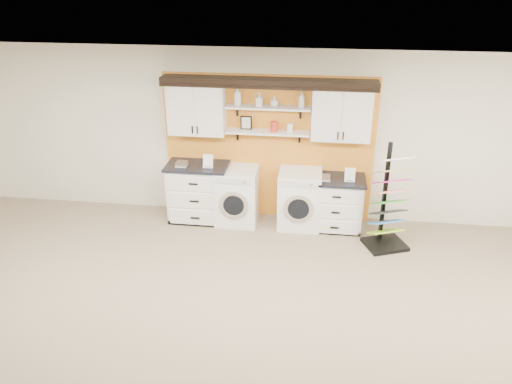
# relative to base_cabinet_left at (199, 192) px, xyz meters

# --- Properties ---
(ceiling) EXTENTS (10.00, 10.00, 0.00)m
(ceiling) POSITION_rel_base_cabinet_left_xyz_m (1.13, -3.64, 2.31)
(ceiling) COLOR white
(ceiling) RESTS_ON wall_back
(wall_back) EXTENTS (10.00, 0.00, 10.00)m
(wall_back) POSITION_rel_base_cabinet_left_xyz_m (1.13, 0.36, 0.91)
(wall_back) COLOR beige
(wall_back) RESTS_ON floor
(accent_panel) EXTENTS (3.40, 0.07, 2.40)m
(accent_panel) POSITION_rel_base_cabinet_left_xyz_m (1.13, 0.32, 0.71)
(accent_panel) COLOR orange
(accent_panel) RESTS_ON wall_back
(upper_cabinet_left) EXTENTS (0.90, 0.35, 0.84)m
(upper_cabinet_left) POSITION_rel_base_cabinet_left_xyz_m (0.00, 0.15, 1.39)
(upper_cabinet_left) COLOR silver
(upper_cabinet_left) RESTS_ON wall_back
(upper_cabinet_right) EXTENTS (0.90, 0.35, 0.84)m
(upper_cabinet_right) POSITION_rel_base_cabinet_left_xyz_m (2.26, 0.15, 1.39)
(upper_cabinet_right) COLOR silver
(upper_cabinet_right) RESTS_ON wall_back
(shelf_lower) EXTENTS (1.32, 0.28, 0.03)m
(shelf_lower) POSITION_rel_base_cabinet_left_xyz_m (1.13, 0.16, 1.04)
(shelf_lower) COLOR silver
(shelf_lower) RESTS_ON wall_back
(shelf_upper) EXTENTS (1.32, 0.28, 0.03)m
(shelf_upper) POSITION_rel_base_cabinet_left_xyz_m (1.13, 0.16, 1.44)
(shelf_upper) COLOR silver
(shelf_upper) RESTS_ON wall_back
(crown_molding) EXTENTS (3.30, 0.41, 0.13)m
(crown_molding) POSITION_rel_base_cabinet_left_xyz_m (1.13, 0.17, 1.84)
(crown_molding) COLOR black
(crown_molding) RESTS_ON wall_back
(picture_frame) EXTENTS (0.18, 0.02, 0.22)m
(picture_frame) POSITION_rel_base_cabinet_left_xyz_m (0.78, 0.21, 1.16)
(picture_frame) COLOR black
(picture_frame) RESTS_ON shelf_lower
(canister_red) EXTENTS (0.11, 0.11, 0.16)m
(canister_red) POSITION_rel_base_cabinet_left_xyz_m (1.23, 0.16, 1.13)
(canister_red) COLOR red
(canister_red) RESTS_ON shelf_lower
(canister_cream) EXTENTS (0.10, 0.10, 0.14)m
(canister_cream) POSITION_rel_base_cabinet_left_xyz_m (1.48, 0.16, 1.12)
(canister_cream) COLOR silver
(canister_cream) RESTS_ON shelf_lower
(base_cabinet_left) EXTENTS (1.01, 0.66, 0.98)m
(base_cabinet_left) POSITION_rel_base_cabinet_left_xyz_m (0.00, 0.00, 0.00)
(base_cabinet_left) COLOR silver
(base_cabinet_left) RESTS_ON floor
(base_cabinet_right) EXTENTS (0.89, 0.66, 0.87)m
(base_cabinet_right) POSITION_rel_base_cabinet_left_xyz_m (2.26, 0.00, -0.05)
(base_cabinet_right) COLOR silver
(base_cabinet_right) RESTS_ON floor
(washer) EXTENTS (0.67, 0.71, 0.94)m
(washer) POSITION_rel_base_cabinet_left_xyz_m (0.65, -0.00, -0.02)
(washer) COLOR white
(washer) RESTS_ON floor
(dryer) EXTENTS (0.68, 0.71, 0.94)m
(dryer) POSITION_rel_base_cabinet_left_xyz_m (1.68, -0.00, -0.02)
(dryer) COLOR white
(dryer) RESTS_ON floor
(sample_rack) EXTENTS (0.73, 0.68, 1.62)m
(sample_rack) POSITION_rel_base_cabinet_left_xyz_m (3.02, -0.51, 0.03)
(sample_rack) COLOR black
(sample_rack) RESTS_ON floor
(soap_bottle_a) EXTENTS (0.16, 0.16, 0.30)m
(soap_bottle_a) POSITION_rel_base_cabinet_left_xyz_m (0.66, 0.16, 1.60)
(soap_bottle_a) COLOR silver
(soap_bottle_a) RESTS_ON shelf_upper
(soap_bottle_b) EXTENTS (0.11, 0.11, 0.21)m
(soap_bottle_b) POSITION_rel_base_cabinet_left_xyz_m (1.00, 0.16, 1.56)
(soap_bottle_b) COLOR silver
(soap_bottle_b) RESTS_ON shelf_upper
(soap_bottle_c) EXTENTS (0.14, 0.14, 0.16)m
(soap_bottle_c) POSITION_rel_base_cabinet_left_xyz_m (1.23, 0.16, 1.54)
(soap_bottle_c) COLOR silver
(soap_bottle_c) RESTS_ON shelf_upper
(soap_bottle_d) EXTENTS (0.13, 0.13, 0.26)m
(soap_bottle_d) POSITION_rel_base_cabinet_left_xyz_m (1.65, 0.16, 1.58)
(soap_bottle_d) COLOR silver
(soap_bottle_d) RESTS_ON shelf_upper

